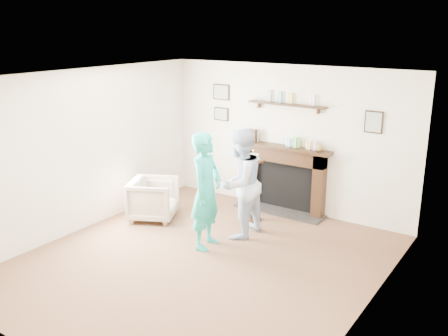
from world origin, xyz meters
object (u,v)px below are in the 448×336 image
Objects in this scene: woman at (207,246)px; armchair at (154,218)px; man at (240,235)px; pedestal_table at (252,177)px.

armchair is at bearing 64.48° from woman.
man reaches higher than armchair.
woman is at bearing -14.94° from man.
man is 0.98× the size of woman.
armchair is at bearing -79.14° from man.
woman reaches higher than armchair.
pedestal_table is (-0.16, 0.64, 0.74)m from man.
armchair is 1.79m from pedestal_table.
woman is (-0.20, -0.59, 0.00)m from man.
pedestal_table is at bearing -162.28° from man.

